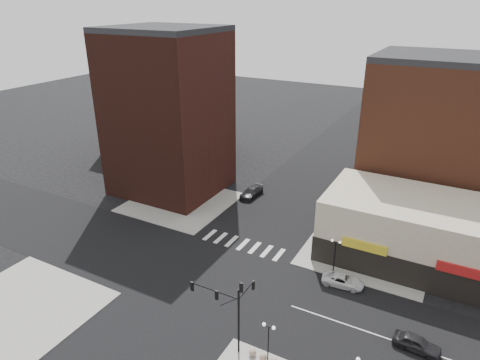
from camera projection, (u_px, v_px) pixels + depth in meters
The scene contains 16 objects.
ground at pixel (210, 278), 48.99m from camera, with size 240.00×240.00×0.00m, color black.
road_ew at pixel (210, 278), 48.99m from camera, with size 200.00×14.00×0.02m, color black.
road_ns at pixel (210, 278), 48.99m from camera, with size 14.00×200.00×0.02m, color black.
sidewalk_nw at pixel (181, 202), 67.02m from camera, with size 15.00×15.00×0.12m, color gray.
sidewalk_ne at pixel (367, 250), 54.33m from camera, with size 15.00×15.00×0.12m, color gray.
sidewalk_sw at pixel (14, 313), 43.60m from camera, with size 15.00×15.00×0.12m, color gray.
building_nw at pixel (168, 115), 67.30m from camera, with size 16.00×15.00×25.00m, color #3B1912.
building_nw_low at pixel (166, 122), 88.08m from camera, with size 20.00×18.00×12.00m, color #3B1912.
building_ne_midrise at pixel (434, 141), 60.15m from camera, with size 18.00×15.00×22.00m, color brown.
building_ne_row at pixel (427, 239), 50.61m from camera, with size 24.20×12.20×8.00m.
traffic_signal at pixel (231, 303), 37.54m from camera, with size 5.59×3.09×7.77m.
street_lamp_se_a at pixel (269, 334), 36.42m from camera, with size 1.22×0.32×4.16m.
street_lamp_ne at pixel (335, 248), 48.90m from camera, with size 1.22×0.32×4.16m.
white_suv at pixel (343, 280), 47.57m from camera, with size 2.12×4.60×1.28m, color white.
dark_sedan_east at pixel (417, 343), 38.86m from camera, with size 1.69×4.19×1.43m, color black.
dark_sedan_north at pixel (252, 192), 68.74m from camera, with size 2.12×5.21×1.51m, color black.
Camera 1 is at (22.32, -34.01, 29.74)m, focal length 32.00 mm.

